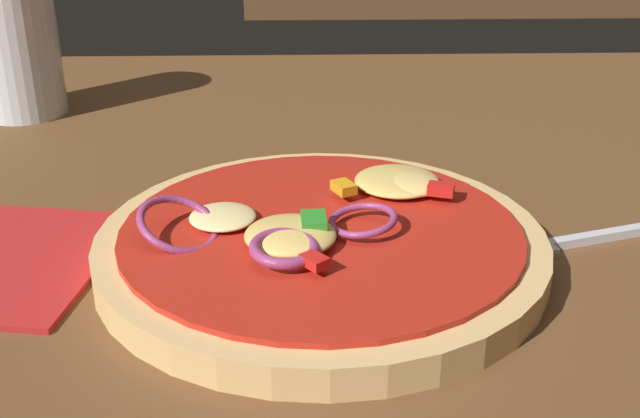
% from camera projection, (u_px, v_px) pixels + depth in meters
% --- Properties ---
extents(dining_table, '(1.27, 0.84, 0.03)m').
position_uv_depth(dining_table, '(345.00, 274.00, 0.42)').
color(dining_table, brown).
rests_on(dining_table, ground).
extents(pizza, '(0.23, 0.23, 0.04)m').
position_uv_depth(pizza, '(322.00, 242.00, 0.40)').
color(pizza, tan).
rests_on(pizza, dining_table).
extents(fork, '(0.18, 0.06, 0.01)m').
position_uv_depth(fork, '(594.00, 238.00, 0.42)').
color(fork, silver).
rests_on(fork, dining_table).
extents(beer_glass, '(0.06, 0.06, 0.11)m').
position_uv_depth(beer_glass, '(17.00, 51.00, 0.60)').
color(beer_glass, silver).
rests_on(beer_glass, dining_table).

